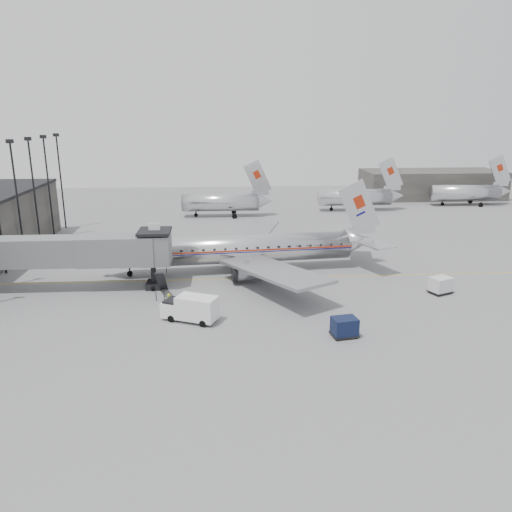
{
  "coord_description": "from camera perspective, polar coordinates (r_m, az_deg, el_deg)",
  "views": [
    {
      "loc": [
        -1.83,
        -48.32,
        18.38
      ],
      "look_at": [
        1.86,
        4.18,
        3.2
      ],
      "focal_mm": 35.0,
      "sensor_mm": 36.0,
      "label": 1
    }
  ],
  "objects": [
    {
      "name": "ground",
      "position": [
        51.73,
        -1.74,
        -4.73
      ],
      "size": [
        160.0,
        160.0,
        0.0
      ],
      "primitive_type": "plane",
      "color": "slate",
      "rests_on": "ground"
    },
    {
      "name": "hangar",
      "position": [
        119.01,
        19.37,
        7.76
      ],
      "size": [
        30.0,
        12.0,
        6.0
      ],
      "primitive_type": "cube",
      "color": "#33312F",
      "rests_on": "ground"
    },
    {
      "name": "apron_line",
      "position": [
        57.55,
        1.0,
        -2.53
      ],
      "size": [
        60.0,
        0.15,
        0.01
      ],
      "primitive_type": "cube",
      "rotation": [
        0.0,
        0.0,
        1.57
      ],
      "color": "gold",
      "rests_on": "ground"
    },
    {
      "name": "jet_bridge",
      "position": [
        55.9,
        -19.27,
        0.45
      ],
      "size": [
        21.0,
        6.2,
        7.1
      ],
      "color": "#5B5E60",
      "rests_on": "ground"
    },
    {
      "name": "floodlight_masts",
      "position": [
        67.23,
        -26.57,
        5.83
      ],
      "size": [
        0.9,
        42.25,
        15.25
      ],
      "color": "black",
      "rests_on": "ground"
    },
    {
      "name": "distant_aircraft_near",
      "position": [
        91.67,
        -3.97,
        6.22
      ],
      "size": [
        16.39,
        3.2,
        10.26
      ],
      "color": "silver",
      "rests_on": "ground"
    },
    {
      "name": "distant_aircraft_mid",
      "position": [
        99.09,
        11.34,
        6.69
      ],
      "size": [
        16.39,
        3.2,
        10.26
      ],
      "color": "silver",
      "rests_on": "ground"
    },
    {
      "name": "distant_aircraft_far",
      "position": [
        111.43,
        22.87,
        6.76
      ],
      "size": [
        16.39,
        3.2,
        10.26
      ],
      "color": "silver",
      "rests_on": "ground"
    },
    {
      "name": "airliner",
      "position": [
        59.54,
        -1.47,
        0.82
      ],
      "size": [
        34.06,
        31.44,
        10.78
      ],
      "rotation": [
        0.0,
        0.0,
        0.09
      ],
      "color": "silver",
      "rests_on": "ground"
    },
    {
      "name": "service_van",
      "position": [
        46.04,
        -7.51,
        -5.89
      ],
      "size": [
        5.45,
        3.84,
        2.4
      ],
      "rotation": [
        0.0,
        0.0,
        -0.42
      ],
      "color": "white",
      "rests_on": "ground"
    },
    {
      "name": "baggage_cart_navy",
      "position": [
        43.34,
        10.08,
        -7.96
      ],
      "size": [
        2.4,
        1.99,
        1.69
      ],
      "rotation": [
        0.0,
        0.0,
        0.17
      ],
      "color": "#0C1533",
      "rests_on": "ground"
    },
    {
      "name": "baggage_cart_white",
      "position": [
        56.01,
        20.36,
        -3.11
      ],
      "size": [
        2.71,
        2.43,
        1.75
      ],
      "rotation": [
        0.0,
        0.0,
        0.4
      ],
      "color": "silver",
      "rests_on": "ground"
    },
    {
      "name": "ramp_worker",
      "position": [
        48.65,
        -9.84,
        -5.25
      ],
      "size": [
        0.76,
        0.73,
        1.75
      ],
      "primitive_type": "imported",
      "rotation": [
        0.0,
        0.0,
        0.7
      ],
      "color": "#CCCE18",
      "rests_on": "ground"
    }
  ]
}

